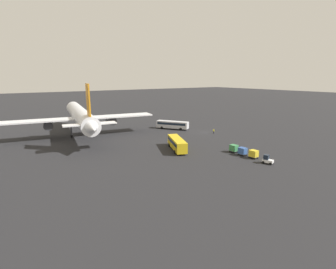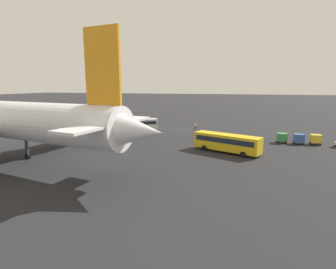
{
  "view_description": "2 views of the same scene",
  "coord_description": "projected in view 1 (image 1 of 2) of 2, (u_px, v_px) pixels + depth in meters",
  "views": [
    {
      "loc": [
        -69.68,
        63.93,
        20.07
      ],
      "look_at": [
        -3.31,
        18.71,
        2.18
      ],
      "focal_mm": 28.0,
      "sensor_mm": 36.0,
      "label": 1
    },
    {
      "loc": [
        -15.37,
        69.07,
        11.86
      ],
      "look_at": [
        -2.29,
        23.33,
        2.91
      ],
      "focal_mm": 28.0,
      "sensor_mm": 36.0,
      "label": 2
    }
  ],
  "objects": [
    {
      "name": "shuttle_bus_near",
      "position": [
        172.0,
        124.0,
        101.56
      ],
      "size": [
        12.01,
        9.34,
        3.08
      ],
      "rotation": [
        0.0,
        0.0,
        0.59
      ],
      "color": "silver",
      "rests_on": "ground"
    },
    {
      "name": "worker_person",
      "position": [
        214.0,
        131.0,
        93.62
      ],
      "size": [
        0.38,
        0.38,
        1.74
      ],
      "color": "#1E1E2D",
      "rests_on": "ground"
    },
    {
      "name": "ground_plane",
      "position": [
        205.0,
        132.0,
        95.71
      ],
      "size": [
        600.0,
        600.0,
        0.0
      ],
      "primitive_type": "plane",
      "color": "#232326"
    },
    {
      "name": "cargo_cart_green",
      "position": [
        234.0,
        148.0,
        70.42
      ],
      "size": [
        2.11,
        1.82,
        2.06
      ],
      "rotation": [
        0.0,
        0.0,
        0.07
      ],
      "color": "#38383D",
      "rests_on": "ground"
    },
    {
      "name": "shuttle_bus_far",
      "position": [
        177.0,
        143.0,
        72.68
      ],
      "size": [
        12.18,
        7.23,
        3.26
      ],
      "rotation": [
        0.0,
        0.0,
        -0.4
      ],
      "color": "gold",
      "rests_on": "ground"
    },
    {
      "name": "airplane",
      "position": [
        80.0,
        116.0,
        89.32
      ],
      "size": [
        56.83,
        49.32,
        18.23
      ],
      "rotation": [
        0.0,
        0.0,
        -0.16
      ],
      "color": "silver",
      "rests_on": "ground"
    },
    {
      "name": "baggage_tug",
      "position": [
        267.0,
        160.0,
        61.43
      ],
      "size": [
        2.69,
        2.25,
        2.1
      ],
      "rotation": [
        0.0,
        0.0,
        0.32
      ],
      "color": "white",
      "rests_on": "ground"
    },
    {
      "name": "cargo_cart_blue",
      "position": [
        243.0,
        151.0,
        67.71
      ],
      "size": [
        2.11,
        1.82,
        2.06
      ],
      "rotation": [
        0.0,
        0.0,
        0.07
      ],
      "color": "#38383D",
      "rests_on": "ground"
    },
    {
      "name": "cargo_cart_yellow",
      "position": [
        254.0,
        154.0,
        65.34
      ],
      "size": [
        2.11,
        1.82,
        2.06
      ],
      "rotation": [
        0.0,
        0.0,
        0.07
      ],
      "color": "#38383D",
      "rests_on": "ground"
    }
  ]
}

